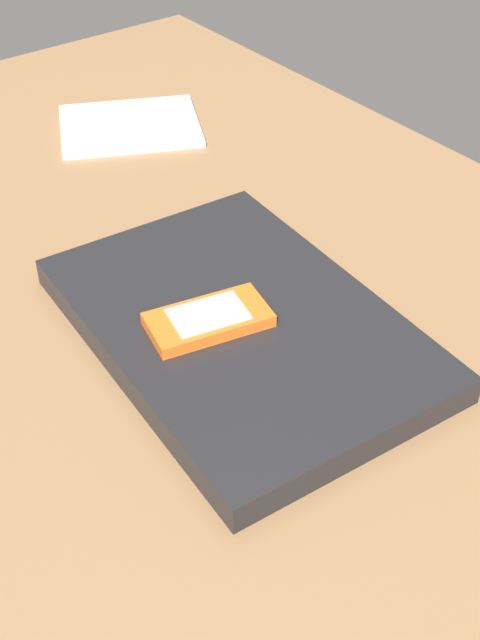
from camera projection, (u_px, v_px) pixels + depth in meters
desk_surface at (185, 292)px, 79.75cm from camera, size 120.00×80.00×3.00cm
laptop_closed at (240, 326)px, 71.41cm from camera, size 35.70×25.71×2.56cm
cell_phone_on_laptop at (208, 319)px, 69.19cm from camera, size 7.26×11.05×1.25cm
notepad at (130, 126)px, 102.79cm from camera, size 19.53×21.11×0.80cm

